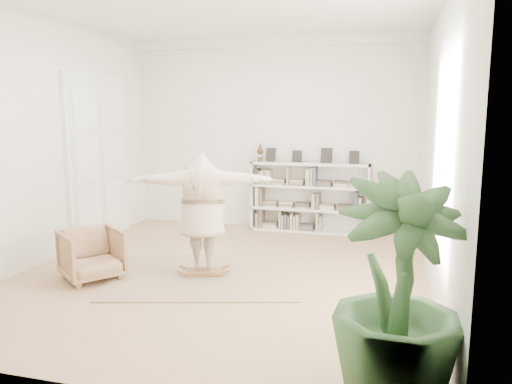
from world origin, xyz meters
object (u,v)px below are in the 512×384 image
(rocker_board, at_px, (204,271))
(person, at_px, (203,210))
(houseplant, at_px, (398,293))
(bookshelf, at_px, (309,198))
(armchair, at_px, (92,254))

(rocker_board, distance_m, person, 0.87)
(rocker_board, height_order, houseplant, houseplant)
(bookshelf, bearing_deg, houseplant, -73.83)
(armchair, distance_m, rocker_board, 1.52)
(person, bearing_deg, houseplant, 120.44)
(bookshelf, distance_m, armchair, 4.19)
(bookshelf, xyz_separation_m, rocker_board, (-0.97, -2.93, -0.57))
(armchair, bearing_deg, rocker_board, -32.03)
(rocker_board, bearing_deg, houseplant, -59.56)
(armchair, bearing_deg, houseplant, -78.30)
(rocker_board, height_order, person, person)
(rocker_board, bearing_deg, person, 74.42)
(bookshelf, height_order, armchair, bookshelf)
(armchair, distance_m, houseplant, 4.41)
(bookshelf, relative_size, armchair, 2.94)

